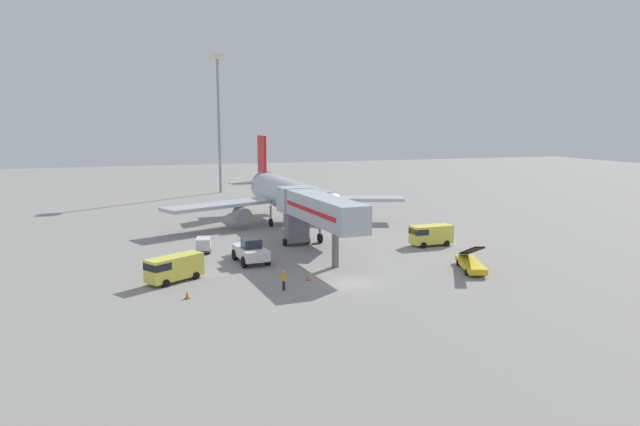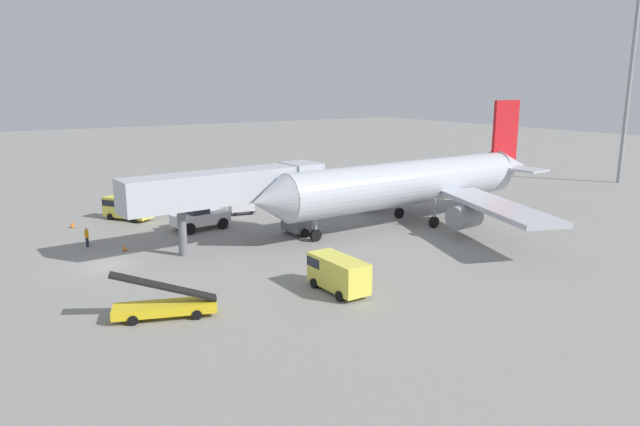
{
  "view_description": "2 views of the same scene",
  "coord_description": "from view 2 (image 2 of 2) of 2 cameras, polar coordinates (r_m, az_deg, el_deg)",
  "views": [
    {
      "loc": [
        -18.62,
        -45.86,
        14.05
      ],
      "look_at": [
        3.6,
        19.87,
        3.1
      ],
      "focal_mm": 32.47,
      "sensor_mm": 36.0,
      "label": 1
    },
    {
      "loc": [
        44.52,
        -9.36,
        13.63
      ],
      "look_at": [
        0.11,
        19.39,
        1.83
      ],
      "focal_mm": 32.42,
      "sensor_mm": 36.0,
      "label": 2
    }
  ],
  "objects": [
    {
      "name": "ground_plane",
      "position": [
        47.5,
        -20.2,
        -4.91
      ],
      "size": [
        300.0,
        300.0,
        0.0
      ],
      "primitive_type": "plane",
      "color": "gray"
    },
    {
      "name": "airplane_at_gate",
      "position": [
        57.9,
        9.25,
        2.97
      ],
      "size": [
        34.36,
        35.68,
        11.96
      ],
      "color": "#B7BCC6",
      "rests_on": "ground"
    },
    {
      "name": "jet_bridge",
      "position": [
        49.67,
        -8.02,
        2.35
      ],
      "size": [
        4.33,
        18.13,
        6.67
      ],
      "color": "#B2B7C1",
      "rests_on": "ground"
    },
    {
      "name": "pushback_tug",
      "position": [
        56.54,
        -11.76,
        -0.44
      ],
      "size": [
        3.14,
        5.5,
        2.49
      ],
      "color": "white",
      "rests_on": "ground"
    },
    {
      "name": "belt_loader_truck",
      "position": [
        36.1,
        -15.05,
        -8.79
      ],
      "size": [
        3.63,
        6.26,
        2.99
      ],
      "color": "yellow",
      "rests_on": "ground"
    },
    {
      "name": "service_van_mid_center",
      "position": [
        38.95,
        1.69,
        -5.84
      ],
      "size": [
        4.86,
        2.24,
        2.35
      ],
      "color": "#E5DB4C",
      "rests_on": "ground"
    },
    {
      "name": "service_van_near_left",
      "position": [
        62.59,
        -18.54,
        0.56
      ],
      "size": [
        5.4,
        4.32,
        2.31
      ],
      "color": "#E5DB4C",
      "rests_on": "ground"
    },
    {
      "name": "baggage_cart_outer_left",
      "position": [
        62.5,
        -7.74,
        0.68
      ],
      "size": [
        1.89,
        2.75,
        1.59
      ],
      "color": "#38383D",
      "rests_on": "ground"
    },
    {
      "name": "ground_crew_worker_foreground",
      "position": [
        53.3,
        -22.03,
        -2.17
      ],
      "size": [
        0.46,
        0.46,
        1.72
      ],
      "color": "#1E2333",
      "rests_on": "ground"
    },
    {
      "name": "safety_cone_alpha",
      "position": [
        61.13,
        -23.26,
        -1.05
      ],
      "size": [
        0.42,
        0.42,
        0.64
      ],
      "color": "black",
      "rests_on": "ground"
    },
    {
      "name": "safety_cone_bravo",
      "position": [
        51.16,
        -18.73,
        -3.25
      ],
      "size": [
        0.36,
        0.36,
        0.56
      ],
      "color": "black",
      "rests_on": "ground"
    },
    {
      "name": "apron_light_mast",
      "position": [
        91.71,
        28.56,
        14.24
      ],
      "size": [
        2.4,
        2.4,
        27.12
      ],
      "color": "#93969B",
      "rests_on": "ground"
    }
  ]
}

